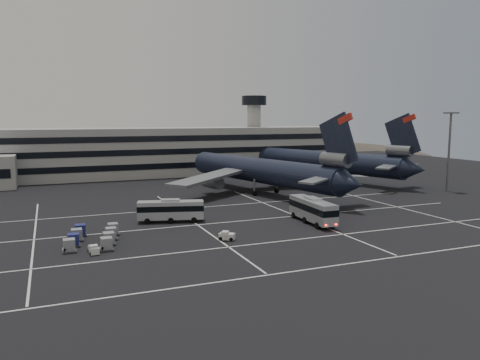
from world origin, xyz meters
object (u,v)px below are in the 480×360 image
object	(u,v)px
bus_far	(171,209)
uld_cluster	(93,237)
tug_a	(94,250)
bus_near	(312,209)
trijet_main	(262,171)

from	to	relation	value
bus_far	uld_cluster	size ratio (longest dim) A/B	0.96
tug_a	uld_cluster	bearing A→B (deg)	80.40
uld_cluster	bus_near	bearing A→B (deg)	-1.32
trijet_main	bus_far	distance (m)	33.29
trijet_main	bus_far	bearing A→B (deg)	-155.34
bus_near	uld_cluster	distance (m)	34.33
bus_near	bus_far	bearing A→B (deg)	158.90
trijet_main	tug_a	bearing A→B (deg)	-152.27
trijet_main	uld_cluster	bearing A→B (deg)	-156.94
trijet_main	tug_a	world-z (taller)	trijet_main
bus_near	tug_a	size ratio (longest dim) A/B	5.83
trijet_main	tug_a	distance (m)	52.81
tug_a	uld_cluster	size ratio (longest dim) A/B	0.18
bus_near	uld_cluster	size ratio (longest dim) A/B	1.05
trijet_main	uld_cluster	world-z (taller)	trijet_main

